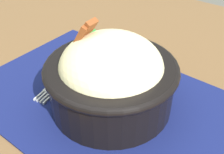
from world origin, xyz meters
TOP-DOWN VIEW (x-y plane):
  - table at (0.00, 0.00)m, footprint 1.29×0.97m
  - placemat at (-0.03, -0.00)m, footprint 0.43×0.30m
  - bowl at (-0.05, -0.00)m, footprint 0.20×0.20m
  - fork at (0.05, 0.01)m, footprint 0.04×0.13m

SIDE VIEW (x-z plane):
  - table at x=0.00m, z-range 0.30..1.04m
  - placemat at x=-0.03m, z-range 0.74..0.74m
  - fork at x=0.05m, z-range 0.74..0.74m
  - bowl at x=-0.05m, z-range 0.73..0.86m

